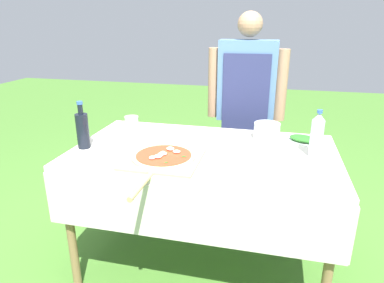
{
  "coord_description": "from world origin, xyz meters",
  "views": [
    {
      "loc": [
        0.35,
        -1.75,
        1.47
      ],
      "look_at": [
        -0.07,
        0.0,
        0.82
      ],
      "focal_mm": 32.0,
      "sensor_mm": 36.0,
      "label": 1
    }
  ],
  "objects_px": {
    "pizza_on_peel": "(163,158)",
    "water_bottle": "(317,135)",
    "prep_table": "(204,163)",
    "mixing_tub": "(267,131)",
    "person_cook": "(246,101)",
    "oil_bottle": "(83,130)",
    "herb_container": "(304,139)",
    "plate_stack": "(294,169)",
    "sauce_jar": "(132,125)"
  },
  "relations": [
    {
      "from": "prep_table",
      "to": "plate_stack",
      "type": "relative_size",
      "value": 5.66
    },
    {
      "from": "prep_table",
      "to": "water_bottle",
      "type": "relative_size",
      "value": 5.74
    },
    {
      "from": "pizza_on_peel",
      "to": "oil_bottle",
      "type": "bearing_deg",
      "value": 171.26
    },
    {
      "from": "oil_bottle",
      "to": "sauce_jar",
      "type": "distance_m",
      "value": 0.37
    },
    {
      "from": "oil_bottle",
      "to": "pizza_on_peel",
      "type": "bearing_deg",
      "value": -8.97
    },
    {
      "from": "person_cook",
      "to": "water_bottle",
      "type": "bearing_deg",
      "value": 119.93
    },
    {
      "from": "prep_table",
      "to": "mixing_tub",
      "type": "distance_m",
      "value": 0.44
    },
    {
      "from": "mixing_tub",
      "to": "sauce_jar",
      "type": "relative_size",
      "value": 1.53
    },
    {
      "from": "water_bottle",
      "to": "person_cook",
      "type": "bearing_deg",
      "value": 120.73
    },
    {
      "from": "oil_bottle",
      "to": "mixing_tub",
      "type": "relative_size",
      "value": 1.73
    },
    {
      "from": "sauce_jar",
      "to": "prep_table",
      "type": "bearing_deg",
      "value": -21.42
    },
    {
      "from": "plate_stack",
      "to": "sauce_jar",
      "type": "xyz_separation_m",
      "value": [
        -0.99,
        0.4,
        0.03
      ]
    },
    {
      "from": "person_cook",
      "to": "oil_bottle",
      "type": "relative_size",
      "value": 5.69
    },
    {
      "from": "mixing_tub",
      "to": "person_cook",
      "type": "bearing_deg",
      "value": 109.05
    },
    {
      "from": "prep_table",
      "to": "water_bottle",
      "type": "distance_m",
      "value": 0.63
    },
    {
      "from": "prep_table",
      "to": "water_bottle",
      "type": "height_order",
      "value": "water_bottle"
    },
    {
      "from": "pizza_on_peel",
      "to": "mixing_tub",
      "type": "bearing_deg",
      "value": 42.9
    },
    {
      "from": "water_bottle",
      "to": "sauce_jar",
      "type": "xyz_separation_m",
      "value": [
        -1.11,
        0.17,
        -0.08
      ]
    },
    {
      "from": "mixing_tub",
      "to": "oil_bottle",
      "type": "bearing_deg",
      "value": -158.8
    },
    {
      "from": "person_cook",
      "to": "sauce_jar",
      "type": "xyz_separation_m",
      "value": [
        -0.68,
        -0.55,
        -0.07
      ]
    },
    {
      "from": "pizza_on_peel",
      "to": "water_bottle",
      "type": "height_order",
      "value": "water_bottle"
    },
    {
      "from": "water_bottle",
      "to": "pizza_on_peel",
      "type": "bearing_deg",
      "value": -162.44
    },
    {
      "from": "herb_container",
      "to": "plate_stack",
      "type": "bearing_deg",
      "value": -99.16
    },
    {
      "from": "water_bottle",
      "to": "plate_stack",
      "type": "bearing_deg",
      "value": -116.84
    },
    {
      "from": "oil_bottle",
      "to": "herb_container",
      "type": "height_order",
      "value": "oil_bottle"
    },
    {
      "from": "prep_table",
      "to": "mixing_tub",
      "type": "relative_size",
      "value": 9.48
    },
    {
      "from": "water_bottle",
      "to": "mixing_tub",
      "type": "xyz_separation_m",
      "value": [
        -0.26,
        0.22,
        -0.07
      ]
    },
    {
      "from": "person_cook",
      "to": "mixing_tub",
      "type": "relative_size",
      "value": 9.81
    },
    {
      "from": "herb_container",
      "to": "plate_stack",
      "type": "height_order",
      "value": "herb_container"
    },
    {
      "from": "oil_bottle",
      "to": "herb_container",
      "type": "distance_m",
      "value": 1.27
    },
    {
      "from": "pizza_on_peel",
      "to": "plate_stack",
      "type": "relative_size",
      "value": 2.43
    },
    {
      "from": "plate_stack",
      "to": "sauce_jar",
      "type": "relative_size",
      "value": 2.56
    },
    {
      "from": "person_cook",
      "to": "water_bottle",
      "type": "distance_m",
      "value": 0.84
    },
    {
      "from": "plate_stack",
      "to": "pizza_on_peel",
      "type": "bearing_deg",
      "value": -178.48
    },
    {
      "from": "mixing_tub",
      "to": "sauce_jar",
      "type": "distance_m",
      "value": 0.85
    },
    {
      "from": "person_cook",
      "to": "mixing_tub",
      "type": "xyz_separation_m",
      "value": [
        0.17,
        -0.5,
        -0.07
      ]
    },
    {
      "from": "pizza_on_peel",
      "to": "person_cook",
      "type": "bearing_deg",
      "value": 71.2
    },
    {
      "from": "plate_stack",
      "to": "prep_table",
      "type": "bearing_deg",
      "value": 157.88
    },
    {
      "from": "prep_table",
      "to": "plate_stack",
      "type": "distance_m",
      "value": 0.53
    },
    {
      "from": "pizza_on_peel",
      "to": "water_bottle",
      "type": "distance_m",
      "value": 0.81
    },
    {
      "from": "oil_bottle",
      "to": "person_cook",
      "type": "bearing_deg",
      "value": 47.01
    },
    {
      "from": "prep_table",
      "to": "oil_bottle",
      "type": "height_order",
      "value": "oil_bottle"
    },
    {
      "from": "pizza_on_peel",
      "to": "sauce_jar",
      "type": "height_order",
      "value": "sauce_jar"
    },
    {
      "from": "prep_table",
      "to": "mixing_tub",
      "type": "xyz_separation_m",
      "value": [
        0.33,
        0.25,
        0.14
      ]
    },
    {
      "from": "person_cook",
      "to": "oil_bottle",
      "type": "bearing_deg",
      "value": 46.2
    },
    {
      "from": "plate_stack",
      "to": "water_bottle",
      "type": "bearing_deg",
      "value": 63.16
    },
    {
      "from": "person_cook",
      "to": "herb_container",
      "type": "distance_m",
      "value": 0.64
    },
    {
      "from": "herb_container",
      "to": "sauce_jar",
      "type": "bearing_deg",
      "value": -177.55
    },
    {
      "from": "water_bottle",
      "to": "mixing_tub",
      "type": "height_order",
      "value": "water_bottle"
    },
    {
      "from": "prep_table",
      "to": "water_bottle",
      "type": "xyz_separation_m",
      "value": [
        0.59,
        0.03,
        0.21
      ]
    }
  ]
}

